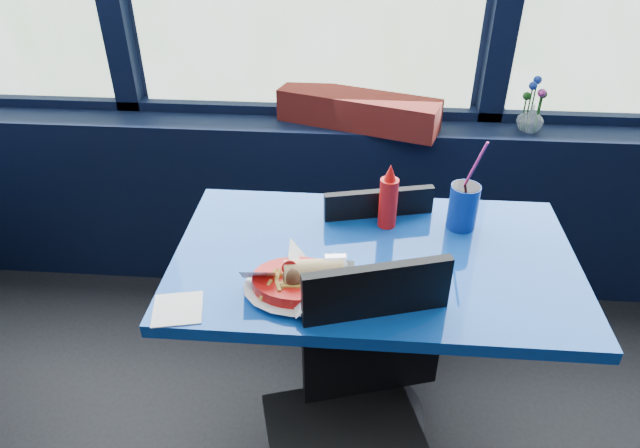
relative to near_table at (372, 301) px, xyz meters
The scene contains 10 objects.
window_sill 0.94m from the near_table, 109.03° to the left, with size 5.00×0.26×0.80m, color black.
near_table is the anchor object (origin of this frame).
chair_near_front 0.37m from the near_table, 94.85° to the right, with size 0.51×0.51×0.91m.
chair_near_back 0.34m from the near_table, 83.49° to the left, with size 0.46×0.46×0.84m.
planter_box 0.89m from the near_table, 94.97° to the left, with size 0.66×0.17×0.13m, color maroon.
flower_vase 1.08m from the near_table, 53.21° to the left, with size 0.13×0.13×0.23m.
food_basket 0.35m from the near_table, 139.02° to the right, with size 0.31×0.31×0.10m.
ketchup_bottle 0.33m from the near_table, 77.27° to the left, with size 0.06×0.06×0.22m.
soda_cup 0.42m from the near_table, 33.17° to the left, with size 0.09×0.09×0.31m.
napkin 0.62m from the near_table, 151.70° to the right, with size 0.13×0.13×0.00m, color white.
Camera 1 is at (0.24, 0.62, 1.77)m, focal length 32.00 mm.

